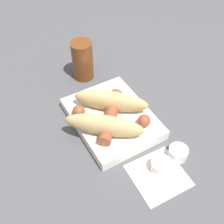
{
  "coord_description": "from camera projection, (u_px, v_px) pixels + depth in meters",
  "views": [
    {
      "loc": [
        -0.42,
        0.24,
        0.57
      ],
      "look_at": [
        0.0,
        0.0,
        0.04
      ],
      "focal_mm": 45.0,
      "sensor_mm": 36.0,
      "label": 1
    }
  ],
  "objects": [
    {
      "name": "ground_plane",
      "position": [
        112.0,
        122.0,
        0.75
      ],
      "size": [
        3.0,
        3.0,
        0.0
      ],
      "primitive_type": "plane",
      "color": "#4C4C51"
    },
    {
      "name": "food_tray",
      "position": [
        112.0,
        118.0,
        0.74
      ],
      "size": [
        0.24,
        0.19,
        0.03
      ],
      "color": "silver",
      "rests_on": "ground_plane"
    },
    {
      "name": "bread_roll",
      "position": [
        108.0,
        113.0,
        0.69
      ],
      "size": [
        0.22,
        0.23,
        0.06
      ],
      "color": "tan",
      "rests_on": "food_tray"
    },
    {
      "name": "sausage",
      "position": [
        111.0,
        116.0,
        0.7
      ],
      "size": [
        0.15,
        0.16,
        0.03
      ],
      "color": "brown",
      "rests_on": "food_tray"
    },
    {
      "name": "pickled_veggies",
      "position": [
        112.0,
        97.0,
        0.77
      ],
      "size": [
        0.06,
        0.08,
        0.0
      ],
      "color": "orange",
      "rests_on": "food_tray"
    },
    {
      "name": "napkin",
      "position": [
        158.0,
        175.0,
        0.64
      ],
      "size": [
        0.12,
        0.12,
        0.0
      ],
      "color": "white",
      "rests_on": "ground_plane"
    },
    {
      "name": "condiment_cup_near",
      "position": [
        161.0,
        166.0,
        0.64
      ],
      "size": [
        0.05,
        0.05,
        0.03
      ],
      "color": "white",
      "rests_on": "ground_plane"
    },
    {
      "name": "condiment_cup_far",
      "position": [
        178.0,
        153.0,
        0.67
      ],
      "size": [
        0.05,
        0.05,
        0.03
      ],
      "color": "white",
      "rests_on": "ground_plane"
    },
    {
      "name": "drink_glass",
      "position": [
        83.0,
        60.0,
        0.83
      ],
      "size": [
        0.06,
        0.06,
        0.12
      ],
      "color": "brown",
      "rests_on": "ground_plane"
    }
  ]
}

